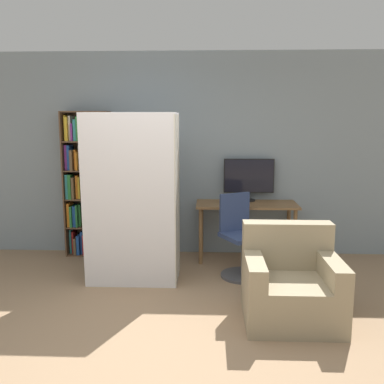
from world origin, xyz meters
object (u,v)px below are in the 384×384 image
(mattress_far, at_px, (136,195))
(armchair, at_px, (290,284))
(office_chair, at_px, (241,242))
(monitor, at_px, (249,177))
(mattress_near, at_px, (131,201))
(bookshelf, at_px, (84,185))

(mattress_far, distance_m, armchair, 2.04)
(office_chair, bearing_deg, monitor, 79.04)
(office_chair, distance_m, mattress_far, 1.34)
(office_chair, height_order, mattress_far, mattress_far)
(armchair, bearing_deg, monitor, 97.15)
(mattress_far, bearing_deg, office_chair, -1.02)
(office_chair, bearing_deg, armchair, -70.51)
(office_chair, relative_size, mattress_near, 0.51)
(mattress_near, bearing_deg, armchair, -24.93)
(monitor, bearing_deg, mattress_far, -151.50)
(monitor, height_order, armchair, monitor)
(office_chair, bearing_deg, mattress_near, -165.06)
(office_chair, height_order, mattress_near, mattress_near)
(office_chair, distance_m, armchair, 1.14)
(office_chair, relative_size, armchair, 1.13)
(office_chair, xyz_separation_m, armchair, (0.38, -1.07, -0.08))
(armchair, bearing_deg, office_chair, 109.49)
(office_chair, distance_m, bookshelf, 2.26)
(office_chair, distance_m, mattress_near, 1.38)
(mattress_near, bearing_deg, bookshelf, 127.78)
(office_chair, relative_size, mattress_far, 0.51)
(office_chair, xyz_separation_m, bookshelf, (-2.06, 0.75, 0.56))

